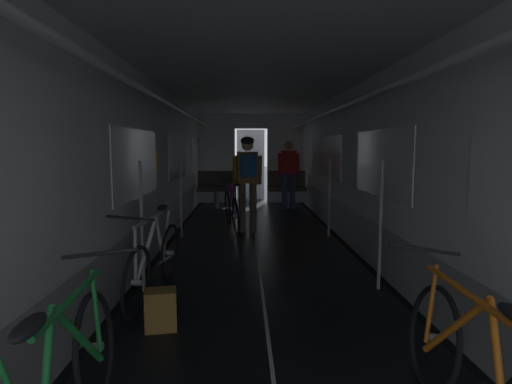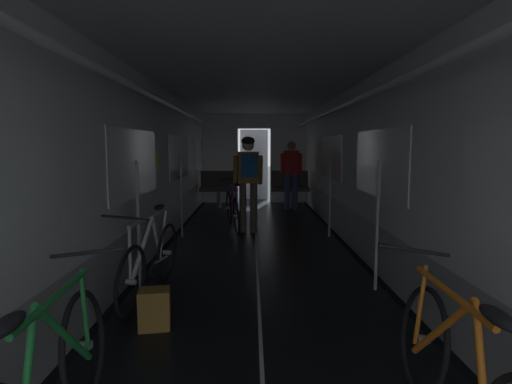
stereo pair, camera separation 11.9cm
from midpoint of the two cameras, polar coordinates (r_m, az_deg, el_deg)
The scene contains 9 objects.
train_car_shell at distance 5.69m, azimuth -0.37°, elevation 7.99°, with size 3.14×12.34×2.57m.
bench_seat_far_left at distance 10.23m, azimuth -6.00°, elevation 0.91°, with size 0.98×0.51×0.95m.
bench_seat_far_right at distance 10.26m, azimuth 4.08°, elevation 0.94°, with size 0.98×0.51×0.95m.
bicycle_white at distance 4.29m, azimuth -14.95°, elevation -9.47°, with size 0.44×1.69×0.95m.
bicycle_orange at distance 2.48m, azimuth 27.61°, elevation -22.29°, with size 0.44×1.69×0.96m.
person_cyclist_aisle at distance 7.16m, azimuth -1.68°, elevation 2.64°, with size 0.55×0.41×1.73m.
bicycle_purple_in_aisle at distance 7.51m, azimuth -3.94°, elevation -2.47°, with size 0.46×1.68×0.94m.
person_standing_near_bench at distance 9.85m, azimuth 4.33°, elevation 3.09°, with size 0.53×0.23×1.69m.
backpack_on_floor at distance 3.64m, azimuth -14.33°, elevation -15.92°, with size 0.26×0.20×0.34m, color olive.
Camera 1 is at (-0.19, -2.08, 1.54)m, focal length 28.10 mm.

